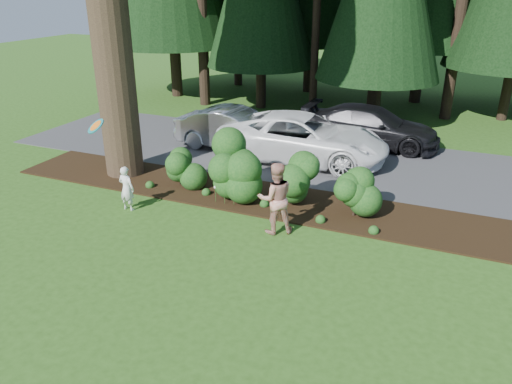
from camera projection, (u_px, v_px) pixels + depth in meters
ground at (193, 243)px, 12.66m from camera, size 80.00×80.00×0.00m
mulch_bed at (246, 195)px, 15.40m from camera, size 16.00×2.50×0.05m
driveway at (291, 154)px, 19.00m from camera, size 22.00×6.00×0.03m
shrub_row at (268, 176)px, 14.72m from camera, size 6.53×1.60×1.61m
lily_cluster at (224, 189)px, 14.61m from camera, size 0.69×0.09×0.57m
car_silver_wagon at (236, 129)px, 19.26m from camera, size 4.87×1.90×1.58m
car_white_suv at (303, 138)px, 18.04m from camera, size 6.20×3.01×1.70m
car_dark_suv at (371, 126)px, 19.73m from camera, size 5.36×2.25×1.54m
child at (127, 188)px, 14.25m from camera, size 0.50×0.34×1.33m
adult at (275, 198)px, 12.86m from camera, size 1.19×1.13×1.94m
frisbee at (96, 126)px, 13.88m from camera, size 0.63×0.49×0.50m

